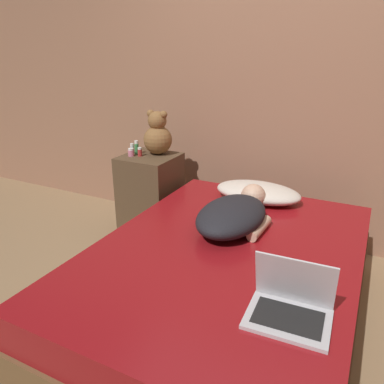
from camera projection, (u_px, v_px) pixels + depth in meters
ground_plane at (224, 321)px, 2.17m from camera, size 12.00×12.00×0.00m
wall_back at (293, 75)px, 2.74m from camera, size 8.00×0.06×2.60m
bed at (226, 286)px, 2.09m from camera, size 1.36×1.90×0.49m
nightstand at (151, 198)px, 3.04m from camera, size 0.41×0.41×0.70m
pillow at (258, 192)px, 2.61m from camera, size 0.60×0.35×0.12m
person_lying at (235, 213)px, 2.21m from camera, size 0.39×0.74×0.17m
laptop at (290, 304)px, 1.47m from camera, size 0.33×0.26×0.25m
teddy_bear at (158, 135)px, 2.92m from camera, size 0.22×0.22×0.34m
bottle_red at (140, 152)px, 2.89m from camera, size 0.03×0.03×0.07m
bottle_green at (137, 148)px, 2.94m from camera, size 0.03×0.03×0.11m
bottle_pink at (131, 152)px, 2.90m from camera, size 0.05×0.05×0.06m
bottle_clear at (132, 148)px, 2.98m from camera, size 0.03×0.03×0.08m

